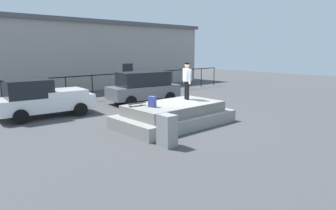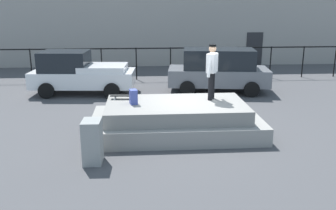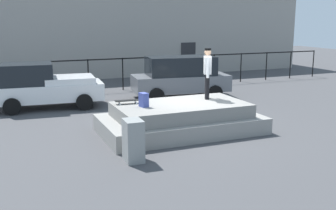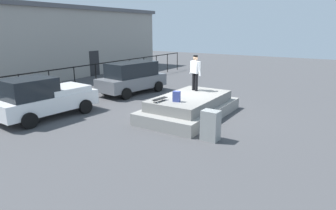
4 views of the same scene
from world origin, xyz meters
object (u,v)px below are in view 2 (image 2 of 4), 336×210
object	(u,v)px
car_white_pickup_near	(80,73)
skateboard	(123,96)
backpack	(133,97)
utility_box	(92,142)
skateboarder	(212,68)
car_grey_hatchback_mid	(218,70)

from	to	relation	value
car_white_pickup_near	skateboard	bearing A→B (deg)	-66.60
backpack	utility_box	xyz separation A→B (m)	(-0.97, -1.95, -0.60)
skateboarder	backpack	distance (m)	2.49
skateboard	car_grey_hatchback_mid	world-z (taller)	car_grey_hatchback_mid
skateboarder	car_white_pickup_near	world-z (taller)	skateboarder
backpack	car_grey_hatchback_mid	size ratio (longest dim) A/B	0.10
skateboard	utility_box	bearing A→B (deg)	-104.31
skateboarder	utility_box	world-z (taller)	skateboarder
skateboarder	utility_box	bearing A→B (deg)	-144.90
car_grey_hatchback_mid	backpack	bearing A→B (deg)	-124.52
skateboarder	skateboard	distance (m)	2.80
skateboard	car_white_pickup_near	distance (m)	5.10
skateboarder	utility_box	size ratio (longest dim) A/B	1.55
car_white_pickup_near	utility_box	distance (m)	7.36
skateboarder	skateboard	size ratio (longest dim) A/B	2.06
backpack	car_grey_hatchback_mid	xyz separation A→B (m)	(3.56, 5.17, -0.17)
skateboard	backpack	distance (m)	0.69
backpack	car_grey_hatchback_mid	bearing A→B (deg)	-46.55
backpack	utility_box	distance (m)	2.25
skateboarder	car_grey_hatchback_mid	distance (m)	5.03
skateboarder	skateboard	xyz separation A→B (m)	(-2.66, 0.22, -0.86)
skateboard	backpack	world-z (taller)	backpack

